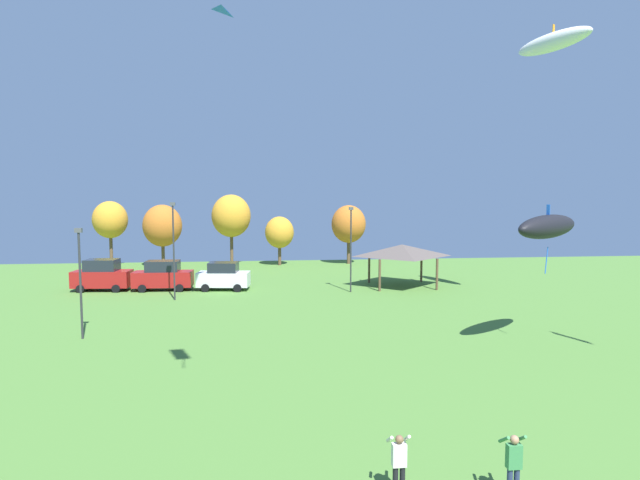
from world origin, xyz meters
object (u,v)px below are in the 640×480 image
object	(u,v)px
kite_flying_3	(553,42)
treeline_tree_4	(349,224)
light_post_2	(351,245)
treeline_tree_0	(110,220)
treeline_tree_2	(231,216)
light_post_1	(80,276)
park_pavilion	(402,251)
light_post_0	(174,246)
person_standing_mid_field	(399,461)
person_standing_near_foreground	(514,462)
kite_flying_1	(211,19)
parked_car_third_from_left	(224,276)
parked_car_second_from_left	(163,276)
parked_car_leftmost	(102,275)
treeline_tree_3	(279,233)
treeline_tree_1	(162,226)
kite_flying_0	(548,227)

from	to	relation	value
kite_flying_3	treeline_tree_4	distance (m)	29.11
light_post_2	treeline_tree_0	bearing A→B (deg)	141.84
treeline_tree_2	light_post_1	bearing A→B (deg)	-100.89
park_pavilion	light_post_0	distance (m)	18.71
person_standing_mid_field	light_post_1	distance (m)	20.54
person_standing_near_foreground	kite_flying_1	world-z (taller)	kite_flying_1
person_standing_near_foreground	park_pavilion	world-z (taller)	park_pavilion
parked_car_third_from_left	treeline_tree_4	world-z (taller)	treeline_tree_4
light_post_1	light_post_2	size ratio (longest dim) A/B	0.87
kite_flying_1	parked_car_third_from_left	xyz separation A→B (m)	(-0.43, 10.89, -16.74)
person_standing_mid_field	parked_car_second_from_left	size ratio (longest dim) A/B	0.34
park_pavilion	light_post_0	world-z (taller)	light_post_0
parked_car_leftmost	treeline_tree_2	bearing A→B (deg)	63.73
person_standing_mid_field	treeline_tree_0	xyz separation A→B (m)	(-20.54, 46.30, 4.22)
parked_car_second_from_left	treeline_tree_0	size ratio (longest dim) A/B	0.66
light_post_1	kite_flying_3	bearing A→B (deg)	10.30
treeline_tree_3	light_post_1	bearing A→B (deg)	-111.55
treeline_tree_0	treeline_tree_2	world-z (taller)	treeline_tree_2
treeline_tree_1	kite_flying_1	bearing A→B (deg)	-72.45
kite_flying_0	light_post_0	world-z (taller)	light_post_0
light_post_1	light_post_2	world-z (taller)	light_post_2
person_standing_near_foreground	park_pavilion	distance (m)	30.60
treeline_tree_1	treeline_tree_3	world-z (taller)	treeline_tree_1
person_standing_near_foreground	parked_car_second_from_left	world-z (taller)	parked_car_second_from_left
parked_car_leftmost	treeline_tree_3	xyz separation A→B (m)	(14.84, 14.24, 2.44)
parked_car_third_from_left	treeline_tree_1	size ratio (longest dim) A/B	0.64
parked_car_third_from_left	treeline_tree_4	size ratio (longest dim) A/B	0.65
parked_car_second_from_left	parked_car_third_from_left	xyz separation A→B (m)	(4.90, -0.35, -0.07)
person_standing_near_foreground	parked_car_second_from_left	xyz separation A→B (m)	(-14.40, 30.28, 0.25)
kite_flying_3	light_post_2	bearing A→B (deg)	153.10
park_pavilion	light_post_1	xyz separation A→B (m)	(-21.35, -13.88, 0.29)
kite_flying_0	light_post_1	distance (m)	24.34
person_standing_near_foreground	kite_flying_1	distance (m)	27.03
kite_flying_0	light_post_2	xyz separation A→B (m)	(-7.33, 15.50, -2.25)
treeline_tree_1	treeline_tree_3	xyz separation A→B (m)	(12.83, -0.13, -0.83)
parked_car_second_from_left	light_post_1	world-z (taller)	light_post_1
parked_car_third_from_left	light_post_0	xyz separation A→B (m)	(-3.26, -3.80, 2.89)
treeline_tree_0	person_standing_mid_field	bearing A→B (deg)	-66.07
treeline_tree_0	treeline_tree_1	size ratio (longest dim) A/B	1.06
kite_flying_3	light_post_1	world-z (taller)	kite_flying_3
parked_car_third_from_left	treeline_tree_1	distance (m)	17.35
treeline_tree_4	kite_flying_3	bearing A→B (deg)	-67.42
light_post_0	treeline_tree_4	size ratio (longest dim) A/B	1.07
kite_flying_1	treeline_tree_4	size ratio (longest dim) A/B	0.25
light_post_1	treeline_tree_2	world-z (taller)	treeline_tree_2
light_post_2	treeline_tree_2	xyz separation A→B (m)	(-10.67, 18.93, 1.69)
kite_flying_3	parked_car_second_from_left	world-z (taller)	kite_flying_3
parked_car_second_from_left	parked_car_leftmost	bearing A→B (deg)	176.52
person_standing_near_foreground	parked_car_leftmost	xyz separation A→B (m)	(-19.31, 30.68, 0.30)
parked_car_third_from_left	parked_car_second_from_left	bearing A→B (deg)	-176.96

